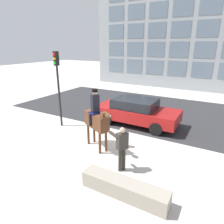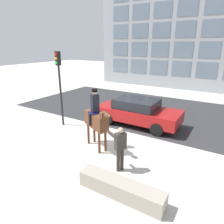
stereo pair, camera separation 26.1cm
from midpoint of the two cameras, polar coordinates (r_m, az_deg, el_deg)
ground_plane at (r=10.44m, az=2.18°, el=-6.27°), size 80.00×80.00×0.00m
road_surface at (r=14.50m, az=11.45°, el=0.61°), size 18.72×8.50×0.01m
office_building_facade at (r=21.97m, az=21.22°, el=25.32°), size 18.72×0.33×14.76m
mounted_horse_lead at (r=8.61m, az=-3.59°, el=-2.02°), size 1.78×1.10×2.66m
pedestrian_bystander at (r=7.18m, az=3.33°, el=-9.59°), size 0.91×0.46×1.70m
street_car_near_lane at (r=11.51m, az=7.99°, el=0.18°), size 4.72×2.07×1.50m
traffic_light at (r=11.17m, az=-14.18°, el=9.54°), size 0.24×0.29×4.09m
planter_ledge at (r=6.49m, az=3.70°, el=-21.00°), size 2.75×0.56×0.51m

